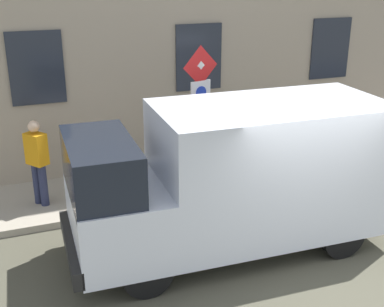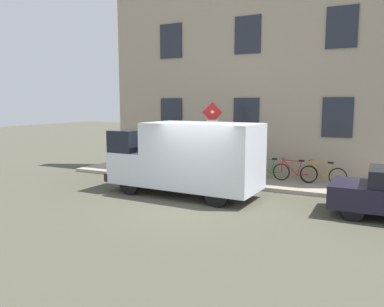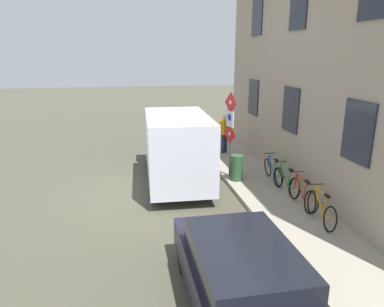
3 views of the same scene
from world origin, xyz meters
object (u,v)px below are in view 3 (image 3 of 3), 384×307
at_px(sign_post_stacked, 230,125).
at_px(pedestrian, 224,132).
at_px(bicycle_green, 286,181).
at_px(litter_bin, 237,168).
at_px(bicycle_orange, 321,208).
at_px(delivery_van, 176,146).
at_px(parked_hatchback, 241,275).
at_px(bicycle_blue, 273,171).
at_px(bicycle_red, 302,193).

relative_size(sign_post_stacked, pedestrian, 1.70).
relative_size(bicycle_green, litter_bin, 1.90).
bearing_deg(pedestrian, litter_bin, -44.19).
xyz_separation_m(sign_post_stacked, bicycle_orange, (1.35, -3.93, -1.50)).
bearing_deg(bicycle_green, litter_bin, 38.35).
relative_size(delivery_van, litter_bin, 6.00).
xyz_separation_m(delivery_van, pedestrian, (2.60, 2.97, -0.26)).
distance_m(delivery_van, bicycle_orange, 5.27).
distance_m(parked_hatchback, bicycle_green, 5.70).
height_order(sign_post_stacked, bicycle_blue, sign_post_stacked).
distance_m(bicycle_blue, litter_bin, 1.25).
relative_size(delivery_van, bicycle_blue, 3.15).
xyz_separation_m(bicycle_blue, litter_bin, (-1.20, 0.34, 0.08)).
bearing_deg(bicycle_red, bicycle_green, 3.21).
bearing_deg(sign_post_stacked, bicycle_green, -53.75).
distance_m(sign_post_stacked, litter_bin, 1.50).
relative_size(delivery_van, bicycle_orange, 3.15).
height_order(bicycle_orange, bicycle_green, same).
bearing_deg(pedestrian, bicycle_blue, -25.84).
xyz_separation_m(bicycle_blue, pedestrian, (-0.65, 3.88, 0.56)).
distance_m(parked_hatchback, bicycle_orange, 4.10).
bearing_deg(parked_hatchback, bicycle_green, -33.12).
relative_size(parked_hatchback, bicycle_blue, 2.34).
bearing_deg(bicycle_orange, bicycle_green, 6.44).
xyz_separation_m(parked_hatchback, bicycle_blue, (3.10, 5.82, -0.22)).
height_order(delivery_van, bicycle_orange, delivery_van).
bearing_deg(litter_bin, bicycle_orange, -70.97).
relative_size(delivery_van, parked_hatchback, 1.35).
xyz_separation_m(parked_hatchback, litter_bin, (1.90, 6.16, -0.14)).
xyz_separation_m(bicycle_green, litter_bin, (-1.20, 1.39, 0.08)).
distance_m(sign_post_stacked, bicycle_blue, 2.16).
height_order(parked_hatchback, bicycle_red, parked_hatchback).
bearing_deg(sign_post_stacked, bicycle_red, -64.96).
bearing_deg(delivery_van, bicycle_red, -130.53).
height_order(bicycle_red, bicycle_green, same).
distance_m(delivery_van, bicycle_blue, 3.48).
xyz_separation_m(bicycle_orange, bicycle_blue, (-0.00, 3.14, 0.00)).
bearing_deg(bicycle_blue, litter_bin, 77.30).
height_order(sign_post_stacked, litter_bin, sign_post_stacked).
distance_m(parked_hatchback, bicycle_blue, 6.60).
xyz_separation_m(sign_post_stacked, parked_hatchback, (-1.75, -6.61, -1.27)).
xyz_separation_m(bicycle_green, pedestrian, (-0.65, 4.93, 0.56)).
bearing_deg(parked_hatchback, litter_bin, -17.25).
bearing_deg(bicycle_orange, bicycle_red, 6.44).
relative_size(delivery_van, bicycle_red, 3.15).
bearing_deg(parked_hatchback, bicycle_blue, -28.17).
relative_size(delivery_van, bicycle_green, 3.15).
bearing_deg(bicycle_blue, parked_hatchback, 155.11).
bearing_deg(sign_post_stacked, parked_hatchback, -104.85).
distance_m(bicycle_red, bicycle_green, 1.05).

